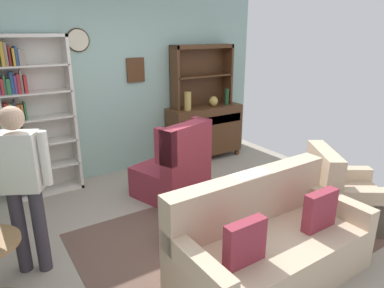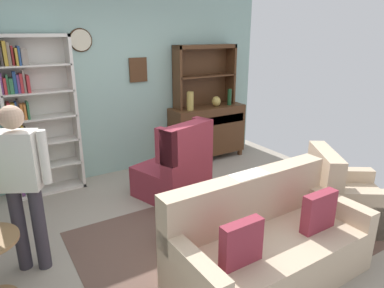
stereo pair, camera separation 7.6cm
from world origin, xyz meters
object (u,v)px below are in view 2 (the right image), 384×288
bookshelf (34,117)px  vase_round (216,101)px  sideboard (207,130)px  couch_floral (266,245)px  armchair_floral (343,200)px  vase_tall (190,101)px  coffee_table (207,206)px  bottle_wine (229,97)px  book_stack (209,195)px  wingback_chair (176,170)px  sideboard_hutch (204,67)px  person_reading (21,179)px

bookshelf → vase_round: 2.80m
sideboard → couch_floral: sideboard is taller
sideboard → armchair_floral: 2.62m
vase_tall → bookshelf: bearing=175.9°
sideboard → coffee_table: sideboard is taller
bottle_wine → book_stack: 2.57m
wingback_chair → book_stack: 0.92m
sideboard → wingback_chair: (-1.19, -1.03, -0.13)m
vase_round → bottle_wine: 0.27m
sideboard → sideboard_hutch: size_ratio=1.18×
sideboard → armchair_floral: (0.12, -2.61, -0.22)m
sideboard_hutch → book_stack: size_ratio=5.17×
bookshelf → couch_floral: 3.31m
bookshelf → sideboard_hutch: bearing=0.5°
vase_round → book_stack: bearing=-127.1°
book_stack → bottle_wine: bearing=47.8°
sideboard_hutch → couch_floral: (-1.27, -2.93, -1.25)m
vase_round → couch_floral: 3.17m
vase_round → coffee_table: bearing=-127.5°
vase_tall → person_reading: bearing=-150.2°
bookshelf → coffee_table: (1.31, -2.09, -0.71)m
vase_tall → sideboard_hutch: bearing=25.9°
wingback_chair → coffee_table: bearing=-100.0°
coffee_table → vase_tall: bearing=63.3°
person_reading → coffee_table: 1.81m
armchair_floral → wingback_chair: bearing=129.6°
sideboard → book_stack: 2.33m
bottle_wine → coffee_table: bearing=-132.3°
sideboard_hutch → vase_round: size_ratio=6.47×
couch_floral → wingback_chair: 1.80m
bottle_wine → wingback_chair: bearing=-149.2°
sideboard_hutch → coffee_table: sideboard_hutch is taller
armchair_floral → wingback_chair: 2.06m
vase_round → coffee_table: (-1.49, -1.94, -0.65)m
bookshelf → vase_round: bearing=-3.1°
wingback_chair → book_stack: size_ratio=4.93×
sideboard_hutch → coffee_table: size_ratio=1.38×
bottle_wine → book_stack: bottle_wine is taller
wingback_chair → armchair_floral: bearing=-50.4°
wingback_chair → bookshelf: bearing=143.1°
sideboard_hutch → vase_tall: size_ratio=3.74×
sideboard_hutch → person_reading: 3.55m
bottle_wine → couch_floral: 3.28m
couch_floral → armchair_floral: 1.41m
sideboard → book_stack: sideboard is taller
sideboard_hutch → bottle_wine: bearing=-27.0°
vase_tall → person_reading: 3.06m
bottle_wine → armchair_floral: 2.65m
couch_floral → person_reading: (-1.77, 1.22, 0.59)m
coffee_table → book_stack: (0.07, 0.07, 0.09)m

